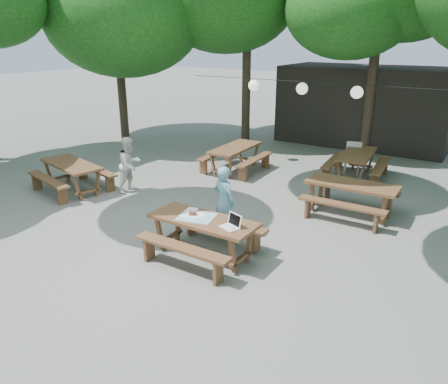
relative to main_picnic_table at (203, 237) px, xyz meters
name	(u,v)px	position (x,y,z in m)	size (l,w,h in m)	color
ground	(184,243)	(-0.64, 0.22, -0.39)	(80.00, 80.00, 0.00)	#62625D
pavilion	(366,105)	(-0.14, 10.72, 1.01)	(6.00, 3.00, 2.80)	black
main_picnic_table	(203,237)	(0.00, 0.00, 0.00)	(2.00, 1.58, 0.75)	brown
picnic_table_nw	(73,176)	(-4.97, 1.12, 0.00)	(2.21, 1.97, 0.75)	brown
picnic_table_ne	(350,198)	(1.65, 3.43, 0.00)	(2.01, 1.60, 0.75)	brown
picnic_table_far_w	(235,158)	(-2.30, 4.92, 0.00)	(1.65, 2.03, 0.75)	brown
picnic_table_far_e	(356,165)	(0.97, 6.14, 0.00)	(1.76, 2.07, 0.75)	brown
woman	(224,202)	(-0.16, 0.96, 0.35)	(0.54, 0.35, 1.47)	#6DB0C6
second_person	(130,165)	(-3.65, 1.90, 0.34)	(0.70, 0.55, 1.45)	white
plastic_chair	(352,164)	(0.71, 6.64, -0.13)	(0.52, 0.52, 0.90)	silver
laptop	(232,224)	(0.63, -0.04, 0.42)	(0.40, 0.36, 0.24)	white
tabletop_clutter	(195,216)	(-0.18, 0.01, 0.37)	(0.78, 0.69, 0.08)	#3989C5
paper_lanterns	(302,89)	(-0.83, 6.22, 2.02)	(9.00, 0.34, 0.38)	black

